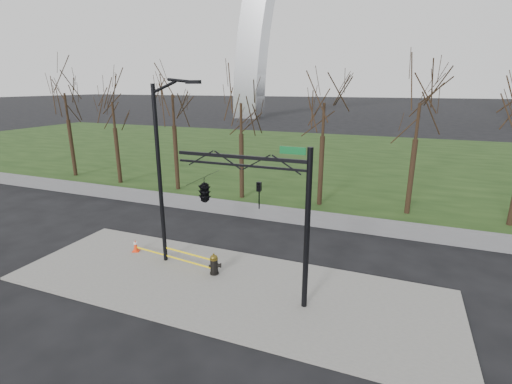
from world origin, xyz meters
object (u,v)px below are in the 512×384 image
at_px(traffic_cone, 136,245).
at_px(traffic_signal_mast, 223,192).
at_px(fire_hydrant, 214,265).
at_px(street_light, 163,164).

relative_size(traffic_cone, traffic_signal_mast, 0.10).
distance_m(fire_hydrant, traffic_signal_mast, 3.84).
bearing_deg(street_light, fire_hydrant, -3.41).
distance_m(traffic_cone, traffic_signal_mast, 6.89).
relative_size(fire_hydrant, traffic_cone, 1.54).
bearing_deg(fire_hydrant, traffic_signal_mast, -65.01).
height_order(traffic_cone, traffic_signal_mast, traffic_signal_mast).
height_order(fire_hydrant, street_light, street_light).
height_order(fire_hydrant, traffic_signal_mast, traffic_signal_mast).
height_order(street_light, traffic_signal_mast, street_light).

